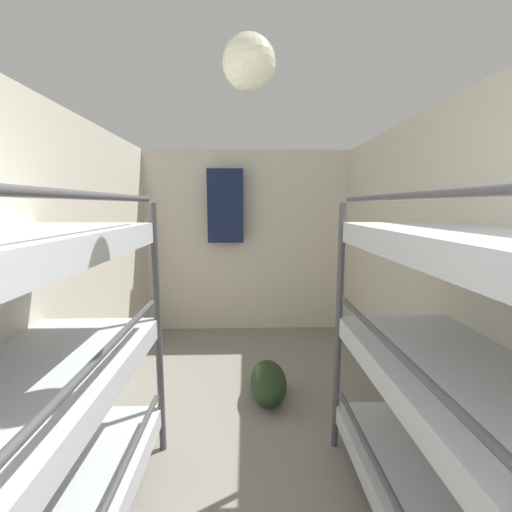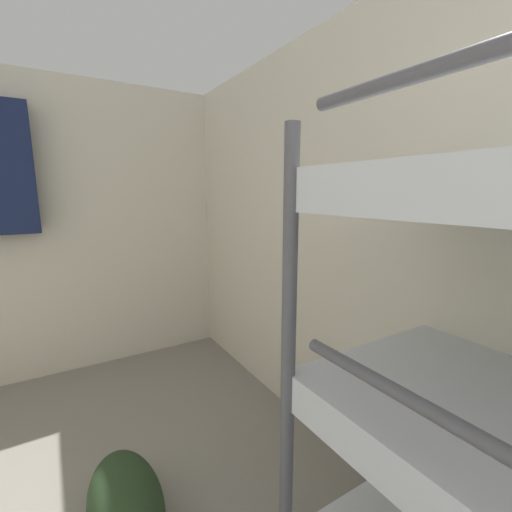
% 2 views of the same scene
% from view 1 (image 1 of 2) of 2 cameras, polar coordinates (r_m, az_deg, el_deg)
% --- Properties ---
extents(wall_left, '(0.06, 4.72, 2.32)m').
position_cam_1_polar(wall_left, '(2.53, -33.19, -3.71)').
color(wall_left, beige).
rests_on(wall_left, ground_plane).
extents(wall_right, '(0.06, 4.72, 2.32)m').
position_cam_1_polar(wall_right, '(2.54, 30.53, -3.43)').
color(wall_right, beige).
rests_on(wall_right, ground_plane).
extents(wall_back, '(2.73, 0.06, 2.32)m').
position_cam_1_polar(wall_back, '(4.46, -1.46, 2.38)').
color(wall_back, beige).
rests_on(wall_back, ground_plane).
extents(bunk_stack_right_near, '(0.74, 1.79, 1.68)m').
position_cam_1_polar(bunk_stack_right_near, '(1.69, 35.31, -20.07)').
color(bunk_stack_right_near, '#4C4C51').
rests_on(bunk_stack_right_near, ground_plane).
extents(duffel_bag, '(0.30, 0.57, 0.30)m').
position_cam_1_polar(duffel_bag, '(3.08, 2.08, -20.29)').
color(duffel_bag, '#23381E').
rests_on(duffel_bag, ground_plane).
extents(hanging_coat, '(0.44, 0.12, 0.90)m').
position_cam_1_polar(hanging_coat, '(4.29, -5.11, 8.29)').
color(hanging_coat, '#192347').
extents(ceiling_light, '(0.24, 0.24, 0.24)m').
position_cam_1_polar(ceiling_light, '(1.76, -1.17, 29.49)').
color(ceiling_light, '#F4EFCC').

